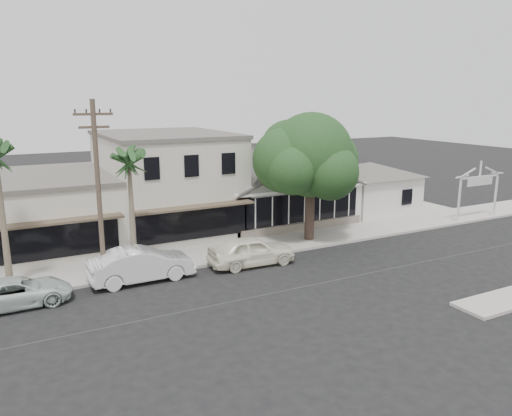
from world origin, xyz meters
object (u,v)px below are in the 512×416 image
arch_sign (480,179)px  utility_pole (98,188)px  car_0 (251,251)px  car_1 (141,264)px  shade_tree (308,157)px  car_2 (17,292)px

arch_sign → utility_pole: bearing=-179.8°
car_0 → car_1: bearing=88.9°
car_1 → shade_tree: size_ratio=0.64×
arch_sign → car_2: arch_sign is taller
utility_pole → shade_tree: bearing=6.8°
utility_pole → car_2: (-3.99, -1.17, -4.15)m
arch_sign → car_0: bearing=-176.5°
car_2 → car_1: bearing=-86.0°
car_1 → shade_tree: 12.44m
car_0 → shade_tree: shade_tree is taller
utility_pole → car_0: utility_pole is taller
utility_pole → car_0: (7.72, -1.10, -3.97)m
shade_tree → car_1: bearing=-168.9°
utility_pole → car_1: bearing=-21.1°
car_0 → car_2: size_ratio=1.05×
utility_pole → car_1: 4.34m
arch_sign → car_2: bearing=-177.7°
arch_sign → car_1: 25.80m
utility_pole → car_0: 8.74m
car_1 → car_0: bearing=-94.3°
car_1 → arch_sign: bearing=-88.5°
car_0 → car_1: car_1 is taller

